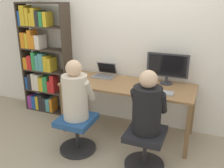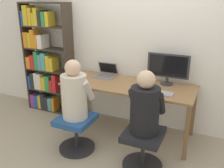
{
  "view_description": "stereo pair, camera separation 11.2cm",
  "coord_description": "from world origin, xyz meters",
  "px_view_note": "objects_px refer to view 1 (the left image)",
  "views": [
    {
      "loc": [
        1.03,
        -2.74,
        1.9
      ],
      "look_at": [
        -0.18,
        0.21,
        0.78
      ],
      "focal_mm": 40.0,
      "sensor_mm": 36.0,
      "label": 1
    },
    {
      "loc": [
        1.13,
        -2.7,
        1.9
      ],
      "look_at": [
        -0.18,
        0.21,
        0.78
      ],
      "focal_mm": 40.0,
      "sensor_mm": 36.0,
      "label": 2
    }
  ],
  "objects_px": {
    "desktop_monitor": "(167,67)",
    "bookshelf": "(41,62)",
    "office_chair_right": "(77,131)",
    "laptop": "(105,74)",
    "keyboard": "(158,92)",
    "office_chair_left": "(145,146)",
    "person_at_monitor": "(147,106)",
    "person_at_laptop": "(75,93)"
  },
  "relations": [
    {
      "from": "office_chair_right",
      "to": "bookshelf",
      "type": "relative_size",
      "value": 0.26
    },
    {
      "from": "office_chair_left",
      "to": "person_at_laptop",
      "type": "height_order",
      "value": "person_at_laptop"
    },
    {
      "from": "desktop_monitor",
      "to": "office_chair_left",
      "type": "height_order",
      "value": "desktop_monitor"
    },
    {
      "from": "keyboard",
      "to": "bookshelf",
      "type": "xyz_separation_m",
      "value": [
        -2.05,
        0.36,
        0.11
      ]
    },
    {
      "from": "laptop",
      "to": "office_chair_right",
      "type": "height_order",
      "value": "laptop"
    },
    {
      "from": "person_at_monitor",
      "to": "desktop_monitor",
      "type": "bearing_deg",
      "value": 87.18
    },
    {
      "from": "bookshelf",
      "to": "person_at_monitor",
      "type": "bearing_deg",
      "value": -22.47
    },
    {
      "from": "laptop",
      "to": "office_chair_right",
      "type": "relative_size",
      "value": 0.67
    },
    {
      "from": "desktop_monitor",
      "to": "office_chair_right",
      "type": "relative_size",
      "value": 1.2
    },
    {
      "from": "laptop",
      "to": "person_at_laptop",
      "type": "distance_m",
      "value": 0.85
    },
    {
      "from": "office_chair_left",
      "to": "person_at_monitor",
      "type": "relative_size",
      "value": 0.66
    },
    {
      "from": "laptop",
      "to": "office_chair_left",
      "type": "height_order",
      "value": "laptop"
    },
    {
      "from": "laptop",
      "to": "keyboard",
      "type": "distance_m",
      "value": 0.97
    },
    {
      "from": "office_chair_left",
      "to": "office_chair_right",
      "type": "distance_m",
      "value": 0.9
    },
    {
      "from": "person_at_monitor",
      "to": "bookshelf",
      "type": "bearing_deg",
      "value": 157.53
    },
    {
      "from": "office_chair_right",
      "to": "person_at_monitor",
      "type": "xyz_separation_m",
      "value": [
        0.9,
        0.01,
        0.5
      ]
    },
    {
      "from": "office_chair_left",
      "to": "person_at_laptop",
      "type": "distance_m",
      "value": 1.03
    },
    {
      "from": "office_chair_right",
      "to": "office_chair_left",
      "type": "bearing_deg",
      "value": 0.18
    },
    {
      "from": "keyboard",
      "to": "person_at_monitor",
      "type": "relative_size",
      "value": 0.54
    },
    {
      "from": "desktop_monitor",
      "to": "person_at_monitor",
      "type": "height_order",
      "value": "desktop_monitor"
    },
    {
      "from": "desktop_monitor",
      "to": "keyboard",
      "type": "distance_m",
      "value": 0.45
    },
    {
      "from": "person_at_laptop",
      "to": "office_chair_right",
      "type": "bearing_deg",
      "value": -90.0
    },
    {
      "from": "office_chair_left",
      "to": "bookshelf",
      "type": "distance_m",
      "value": 2.28
    },
    {
      "from": "desktop_monitor",
      "to": "bookshelf",
      "type": "xyz_separation_m",
      "value": [
        -2.08,
        -0.03,
        -0.11
      ]
    },
    {
      "from": "office_chair_left",
      "to": "bookshelf",
      "type": "height_order",
      "value": "bookshelf"
    },
    {
      "from": "keyboard",
      "to": "bookshelf",
      "type": "height_order",
      "value": "bookshelf"
    },
    {
      "from": "office_chair_right",
      "to": "bookshelf",
      "type": "xyz_separation_m",
      "value": [
        -1.14,
        0.85,
        0.6
      ]
    },
    {
      "from": "laptop",
      "to": "office_chair_left",
      "type": "xyz_separation_m",
      "value": [
        0.88,
        -0.86,
        -0.52
      ]
    },
    {
      "from": "person_at_monitor",
      "to": "bookshelf",
      "type": "height_order",
      "value": "bookshelf"
    },
    {
      "from": "office_chair_right",
      "to": "person_at_laptop",
      "type": "bearing_deg",
      "value": 90.0
    },
    {
      "from": "person_at_monitor",
      "to": "keyboard",
      "type": "bearing_deg",
      "value": 88.57
    },
    {
      "from": "keyboard",
      "to": "person_at_laptop",
      "type": "xyz_separation_m",
      "value": [
        -0.91,
        -0.48,
        0.02
      ]
    },
    {
      "from": "bookshelf",
      "to": "keyboard",
      "type": "bearing_deg",
      "value": -10.02
    },
    {
      "from": "desktop_monitor",
      "to": "person_at_monitor",
      "type": "distance_m",
      "value": 0.9
    },
    {
      "from": "desktop_monitor",
      "to": "keyboard",
      "type": "bearing_deg",
      "value": -94.51
    },
    {
      "from": "laptop",
      "to": "bookshelf",
      "type": "relative_size",
      "value": 0.17
    },
    {
      "from": "laptop",
      "to": "bookshelf",
      "type": "bearing_deg",
      "value": -179.48
    },
    {
      "from": "laptop",
      "to": "person_at_monitor",
      "type": "height_order",
      "value": "person_at_monitor"
    },
    {
      "from": "office_chair_left",
      "to": "person_at_monitor",
      "type": "height_order",
      "value": "person_at_monitor"
    },
    {
      "from": "person_at_laptop",
      "to": "laptop",
      "type": "bearing_deg",
      "value": 89.24
    },
    {
      "from": "laptop",
      "to": "person_at_laptop",
      "type": "height_order",
      "value": "person_at_laptop"
    },
    {
      "from": "person_at_laptop",
      "to": "bookshelf",
      "type": "height_order",
      "value": "bookshelf"
    }
  ]
}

